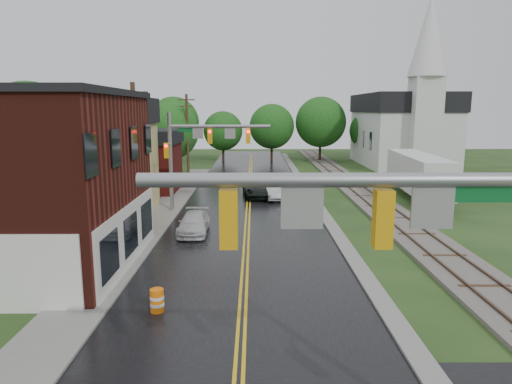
{
  "coord_description": "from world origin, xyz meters",
  "views": [
    {
      "loc": [
        0.43,
        -5.85,
        7.42
      ],
      "look_at": [
        0.53,
        15.65,
        3.5
      ],
      "focal_mm": 32.0,
      "sensor_mm": 36.0,
      "label": 1
    }
  ],
  "objects_px": {
    "church": "(405,121)",
    "utility_pole_c": "(187,134)",
    "tree_left_e": "(172,132)",
    "sedan_silver": "(274,191)",
    "construction_barrel": "(157,301)",
    "tree_left_c": "(111,139)",
    "traffic_signal_far": "(200,144)",
    "pickup_white": "(194,223)",
    "semi_trailer": "(418,173)",
    "suv_dark": "(258,188)",
    "utility_pole_b": "(136,154)",
    "traffic_signal_near": "(423,248)",
    "tree_left_b": "(31,130)"
  },
  "relations": [
    {
      "from": "church",
      "to": "utility_pole_c",
      "type": "relative_size",
      "value": 2.22
    },
    {
      "from": "tree_left_e",
      "to": "sedan_silver",
      "type": "height_order",
      "value": "tree_left_e"
    },
    {
      "from": "tree_left_e",
      "to": "construction_barrel",
      "type": "height_order",
      "value": "tree_left_e"
    },
    {
      "from": "utility_pole_c",
      "to": "tree_left_c",
      "type": "height_order",
      "value": "utility_pole_c"
    },
    {
      "from": "traffic_signal_far",
      "to": "tree_left_c",
      "type": "distance_m",
      "value": 16.56
    },
    {
      "from": "pickup_white",
      "to": "semi_trailer",
      "type": "bearing_deg",
      "value": 31.25
    },
    {
      "from": "tree_left_e",
      "to": "tree_left_c",
      "type": "bearing_deg",
      "value": -129.81
    },
    {
      "from": "suv_dark",
      "to": "pickup_white",
      "type": "relative_size",
      "value": 1.27
    },
    {
      "from": "utility_pole_b",
      "to": "utility_pole_c",
      "type": "relative_size",
      "value": 1.0
    },
    {
      "from": "construction_barrel",
      "to": "pickup_white",
      "type": "bearing_deg",
      "value": 90.24
    },
    {
      "from": "utility_pole_c",
      "to": "church",
      "type": "bearing_deg",
      "value": 19.97
    },
    {
      "from": "tree_left_c",
      "to": "sedan_silver",
      "type": "relative_size",
      "value": 1.83
    },
    {
      "from": "traffic_signal_far",
      "to": "utility_pole_b",
      "type": "bearing_deg",
      "value": -123.68
    },
    {
      "from": "traffic_signal_far",
      "to": "semi_trailer",
      "type": "height_order",
      "value": "traffic_signal_far"
    },
    {
      "from": "traffic_signal_near",
      "to": "tree_left_b",
      "type": "bearing_deg",
      "value": 125.49
    },
    {
      "from": "traffic_signal_far",
      "to": "utility_pole_c",
      "type": "distance_m",
      "value": 17.33
    },
    {
      "from": "suv_dark",
      "to": "semi_trailer",
      "type": "xyz_separation_m",
      "value": [
        13.27,
        -0.85,
        1.46
      ]
    },
    {
      "from": "church",
      "to": "construction_barrel",
      "type": "xyz_separation_m",
      "value": [
        -23.15,
        -43.74,
        -5.39
      ]
    },
    {
      "from": "semi_trailer",
      "to": "utility_pole_b",
      "type": "bearing_deg",
      "value": -155.33
    },
    {
      "from": "tree_left_b",
      "to": "construction_barrel",
      "type": "height_order",
      "value": "tree_left_b"
    },
    {
      "from": "sedan_silver",
      "to": "semi_trailer",
      "type": "xyz_separation_m",
      "value": [
        11.98,
        -0.01,
        1.51
      ]
    },
    {
      "from": "traffic_signal_near",
      "to": "pickup_white",
      "type": "distance_m",
      "value": 20.53
    },
    {
      "from": "construction_barrel",
      "to": "semi_trailer",
      "type": "bearing_deg",
      "value": 51.41
    },
    {
      "from": "traffic_signal_far",
      "to": "pickup_white",
      "type": "height_order",
      "value": "traffic_signal_far"
    },
    {
      "from": "church",
      "to": "tree_left_c",
      "type": "relative_size",
      "value": 2.61
    },
    {
      "from": "tree_left_b",
      "to": "sedan_silver",
      "type": "height_order",
      "value": "tree_left_b"
    },
    {
      "from": "tree_left_c",
      "to": "tree_left_e",
      "type": "relative_size",
      "value": 0.94
    },
    {
      "from": "utility_pole_b",
      "to": "tree_left_e",
      "type": "relative_size",
      "value": 1.1
    },
    {
      "from": "tree_left_b",
      "to": "pickup_white",
      "type": "bearing_deg",
      "value": -36.85
    },
    {
      "from": "utility_pole_c",
      "to": "construction_barrel",
      "type": "height_order",
      "value": "utility_pole_c"
    },
    {
      "from": "church",
      "to": "traffic_signal_far",
      "type": "height_order",
      "value": "church"
    },
    {
      "from": "traffic_signal_far",
      "to": "utility_pole_b",
      "type": "xyz_separation_m",
      "value": [
        -3.33,
        -5.0,
        -0.25
      ]
    },
    {
      "from": "traffic_signal_far",
      "to": "construction_barrel",
      "type": "xyz_separation_m",
      "value": [
        0.31,
        -17.0,
        -4.53
      ]
    },
    {
      "from": "tree_left_b",
      "to": "semi_trailer",
      "type": "height_order",
      "value": "tree_left_b"
    },
    {
      "from": "sedan_silver",
      "to": "semi_trailer",
      "type": "bearing_deg",
      "value": -5.94
    },
    {
      "from": "semi_trailer",
      "to": "construction_barrel",
      "type": "height_order",
      "value": "semi_trailer"
    },
    {
      "from": "tree_left_b",
      "to": "suv_dark",
      "type": "height_order",
      "value": "tree_left_b"
    },
    {
      "from": "pickup_white",
      "to": "semi_trailer",
      "type": "xyz_separation_m",
      "value": [
        17.27,
        10.67,
        1.59
      ]
    },
    {
      "from": "tree_left_c",
      "to": "pickup_white",
      "type": "xyz_separation_m",
      "value": [
        10.65,
        -18.98,
        -3.9
      ]
    },
    {
      "from": "utility_pole_b",
      "to": "construction_barrel",
      "type": "bearing_deg",
      "value": -73.1
    },
    {
      "from": "construction_barrel",
      "to": "utility_pole_c",
      "type": "bearing_deg",
      "value": 96.12
    },
    {
      "from": "traffic_signal_far",
      "to": "suv_dark",
      "type": "relative_size",
      "value": 1.37
    },
    {
      "from": "traffic_signal_near",
      "to": "sedan_silver",
      "type": "relative_size",
      "value": 1.76
    },
    {
      "from": "construction_barrel",
      "to": "sedan_silver",
      "type": "bearing_deg",
      "value": 76.34
    },
    {
      "from": "sedan_silver",
      "to": "pickup_white",
      "type": "distance_m",
      "value": 11.91
    },
    {
      "from": "traffic_signal_far",
      "to": "pickup_white",
      "type": "distance_m",
      "value": 7.49
    },
    {
      "from": "traffic_signal_near",
      "to": "sedan_silver",
      "type": "height_order",
      "value": "traffic_signal_near"
    },
    {
      "from": "semi_trailer",
      "to": "utility_pole_c",
      "type": "bearing_deg",
      "value": 149.25
    },
    {
      "from": "traffic_signal_far",
      "to": "tree_left_c",
      "type": "height_order",
      "value": "tree_left_c"
    },
    {
      "from": "church",
      "to": "sedan_silver",
      "type": "bearing_deg",
      "value": -128.96
    }
  ]
}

